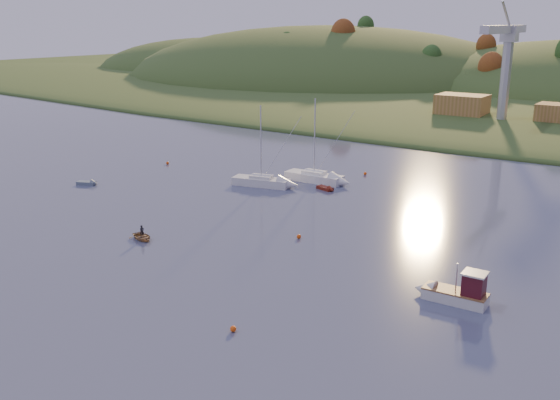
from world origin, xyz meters
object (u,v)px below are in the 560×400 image
Objects in this scene: fishing_boat at (451,291)px; grey_dinghy at (90,183)px; sailboat_near at (314,176)px; red_tender at (328,189)px; sailboat_far at (261,181)px; canoe at (142,237)px.

grey_dinghy is at bearing -10.11° from fishing_boat.
grey_dinghy is at bearing -142.68° from sailboat_near.
fishing_boat is 37.73m from red_tender.
sailboat_far is 3.60× the size of red_tender.
sailboat_far is at bearing -128.50° from sailboat_near.
fishing_boat is 43.17m from sailboat_near.
sailboat_far reaches higher than grey_dinghy.
fishing_boat is 43.32m from sailboat_far.
red_tender is (4.34, -3.33, -0.58)m from sailboat_near.
grey_dinghy is at bearing -159.85° from sailboat_far.
canoe is at bearing -94.14° from sailboat_near.
fishing_boat is 34.19m from canoe.
fishing_boat is at bearing -31.37° from grey_dinghy.
fishing_boat is at bearing -66.92° from canoe.
red_tender is (-27.40, 25.92, -0.69)m from fishing_boat.
grey_dinghy is (-24.42, 12.72, -0.08)m from canoe.
sailboat_near reaches higher than red_tender.
red_tender is 35.44m from grey_dinghy.
sailboat_far is at bearing 22.63° from canoe.
red_tender is at bearing -37.83° from sailboat_near.
canoe is (2.96, -26.71, -0.43)m from sailboat_far.
sailboat_far is 3.48× the size of grey_dinghy.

